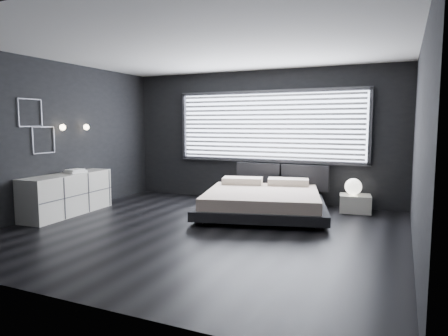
% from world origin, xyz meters
% --- Properties ---
extents(room, '(6.04, 6.00, 2.80)m').
position_xyz_m(room, '(0.00, 0.00, 1.40)').
color(room, black).
rests_on(room, ground).
extents(window, '(4.14, 0.09, 1.52)m').
position_xyz_m(window, '(0.20, 2.70, 1.61)').
color(window, white).
rests_on(window, ground).
extents(headboard, '(1.96, 0.16, 0.52)m').
position_xyz_m(headboard, '(0.52, 2.64, 0.57)').
color(headboard, black).
rests_on(headboard, ground).
extents(sconce_near, '(0.18, 0.11, 0.11)m').
position_xyz_m(sconce_near, '(-2.88, 0.05, 1.60)').
color(sconce_near, silver).
rests_on(sconce_near, ground).
extents(sconce_far, '(0.18, 0.11, 0.11)m').
position_xyz_m(sconce_far, '(-2.88, 0.65, 1.60)').
color(sconce_far, silver).
rests_on(sconce_far, ground).
extents(wall_art_upper, '(0.01, 0.48, 0.48)m').
position_xyz_m(wall_art_upper, '(-2.98, -0.55, 1.85)').
color(wall_art_upper, '#47474C').
rests_on(wall_art_upper, ground).
extents(wall_art_lower, '(0.01, 0.48, 0.48)m').
position_xyz_m(wall_art_lower, '(-2.98, -0.30, 1.38)').
color(wall_art_lower, '#47474C').
rests_on(wall_art_lower, ground).
extents(bed, '(2.71, 2.63, 0.58)m').
position_xyz_m(bed, '(0.51, 1.44, 0.27)').
color(bed, black).
rests_on(bed, ground).
extents(nightstand, '(0.62, 0.54, 0.33)m').
position_xyz_m(nightstand, '(2.04, 2.37, 0.16)').
color(nightstand, silver).
rests_on(nightstand, ground).
extents(orb_lamp, '(0.31, 0.31, 0.31)m').
position_xyz_m(orb_lamp, '(2.00, 2.36, 0.48)').
color(orb_lamp, white).
rests_on(orb_lamp, nightstand).
extents(dresser, '(0.65, 1.91, 0.75)m').
position_xyz_m(dresser, '(-2.78, 0.00, 0.38)').
color(dresser, silver).
rests_on(dresser, ground).
extents(book_stack, '(0.30, 0.37, 0.07)m').
position_xyz_m(book_stack, '(-2.75, 0.19, 0.79)').
color(book_stack, white).
rests_on(book_stack, dresser).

